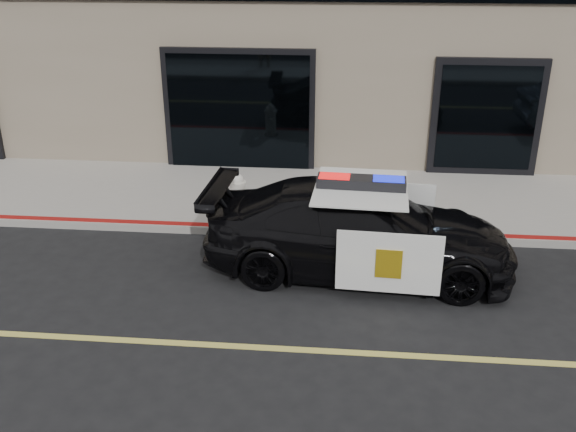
{
  "coord_description": "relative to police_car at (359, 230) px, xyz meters",
  "views": [
    {
      "loc": [
        1.41,
        -7.18,
        5.14
      ],
      "look_at": [
        0.55,
        2.2,
        1.0
      ],
      "focal_mm": 40.0,
      "sensor_mm": 36.0,
      "label": 1
    }
  ],
  "objects": [
    {
      "name": "fire_hydrant",
      "position": [
        -2.3,
        1.76,
        -0.19
      ],
      "size": [
        0.39,
        0.54,
        0.85
      ],
      "color": "silver",
      "rests_on": "sidewalk_n"
    },
    {
      "name": "police_car",
      "position": [
        0.0,
        0.0,
        0.0
      ],
      "size": [
        2.62,
        5.25,
        1.65
      ],
      "color": "black",
      "rests_on": "ground"
    },
    {
      "name": "sidewalk_n",
      "position": [
        -1.7,
        2.9,
        -0.66
      ],
      "size": [
        60.0,
        3.5,
        0.15
      ],
      "primitive_type": "cube",
      "color": "gray",
      "rests_on": "ground"
    },
    {
      "name": "ground",
      "position": [
        -1.7,
        -2.35,
        -0.74
      ],
      "size": [
        120.0,
        120.0,
        0.0
      ],
      "primitive_type": "plane",
      "color": "black",
      "rests_on": "ground"
    }
  ]
}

